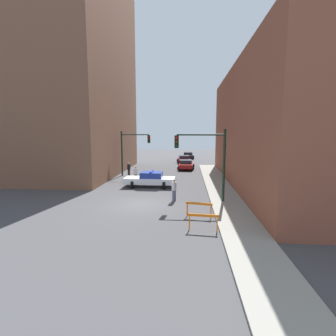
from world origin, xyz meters
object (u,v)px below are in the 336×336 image
object	(u,v)px
parked_car_far	(188,155)
parked_car_mid	(184,159)
pedestrian_corner	(129,169)
pedestrian_sidewalk	(174,190)
traffic_light_near	(208,154)
barrier_mid	(199,207)
police_car	(150,179)
traffic_light_far	(131,147)
parked_car_near	(186,164)
pedestrian_crossing	(136,174)
barrier_front	(203,219)

from	to	relation	value
parked_car_far	parked_car_mid	bearing A→B (deg)	-94.24
parked_car_mid	pedestrian_corner	world-z (taller)	pedestrian_corner
parked_car_mid	pedestrian_sidewalk	distance (m)	23.67
pedestrian_corner	pedestrian_sidewalk	xyz separation A→B (m)	(5.75, -10.22, 0.00)
traffic_light_near	barrier_mid	distance (m)	4.52
police_car	parked_car_mid	bearing A→B (deg)	-7.43
parked_car_mid	parked_car_far	size ratio (longest dim) A/B	1.03
traffic_light_far	parked_car_near	size ratio (longest dim) A/B	1.19
parked_car_near	pedestrian_crossing	size ratio (longest dim) A/B	2.63
parked_car_near	traffic_light_far	bearing A→B (deg)	-135.13
traffic_light_far	parked_car_near	xyz separation A→B (m)	(6.36, 5.87, -2.72)
pedestrian_corner	traffic_light_near	bearing A→B (deg)	-37.89
police_car	pedestrian_sidewalk	world-z (taller)	pedestrian_sidewalk
police_car	pedestrian_sidewalk	distance (m)	5.57
pedestrian_corner	pedestrian_sidewalk	distance (m)	11.73
parked_car_near	barrier_mid	bearing A→B (deg)	-85.10
parked_car_near	barrier_front	distance (m)	22.69
pedestrian_crossing	parked_car_mid	bearing A→B (deg)	92.29
traffic_light_far	parked_car_mid	xyz separation A→B (m)	(5.94, 12.67, -2.72)
parked_car_near	pedestrian_sidewalk	world-z (taller)	pedestrian_sidewalk
traffic_light_far	traffic_light_near	bearing A→B (deg)	-54.28
traffic_light_far	police_car	world-z (taller)	traffic_light_far
parked_car_near	barrier_mid	xyz separation A→B (m)	(0.96, -20.42, -0.06)
police_car	parked_car_near	distance (m)	12.33
parked_car_near	barrier_front	xyz separation A→B (m)	(1.09, -22.66, -0.06)
traffic_light_near	parked_car_mid	xyz separation A→B (m)	(-2.09, 23.84, -2.86)
parked_car_far	pedestrian_crossing	bearing A→B (deg)	-101.46
traffic_light_far	barrier_mid	bearing A→B (deg)	-63.28
pedestrian_crossing	pedestrian_sidewalk	distance (m)	8.31
pedestrian_crossing	barrier_front	distance (m)	14.30
pedestrian_corner	barrier_mid	distance (m)	15.67
traffic_light_far	pedestrian_corner	xyz separation A→B (m)	(-0.13, -0.77, -2.54)
traffic_light_near	pedestrian_sidewalk	bearing A→B (deg)	175.81
traffic_light_far	pedestrian_sidewalk	size ratio (longest dim) A/B	3.13
traffic_light_near	barrier_mid	bearing A→B (deg)	-101.76
traffic_light_far	parked_car_mid	world-z (taller)	traffic_light_far
parked_car_far	barrier_mid	distance (m)	34.35
pedestrian_sidewalk	barrier_front	size ratio (longest dim) A/B	1.04
traffic_light_near	barrier_front	distance (m)	6.36
parked_car_far	pedestrian_crossing	xyz separation A→B (m)	(-5.32, -23.68, 0.19)
traffic_light_far	pedestrian_corner	bearing A→B (deg)	-99.73
traffic_light_far	pedestrian_sidewalk	distance (m)	12.60
pedestrian_corner	barrier_mid	xyz separation A→B (m)	(7.46, -13.78, -0.24)
police_car	parked_car_far	xyz separation A→B (m)	(3.52, 25.82, -0.05)
traffic_light_near	barrier_mid	size ratio (longest dim) A/B	3.29
parked_car_far	traffic_light_far	bearing A→B (deg)	-107.29
pedestrian_crossing	police_car	bearing A→B (deg)	-31.95
police_car	pedestrian_sidewalk	xyz separation A→B (m)	(2.52, -4.96, 0.14)
barrier_front	barrier_mid	xyz separation A→B (m)	(-0.13, 2.24, 0.00)
pedestrian_sidewalk	barrier_front	distance (m)	6.09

